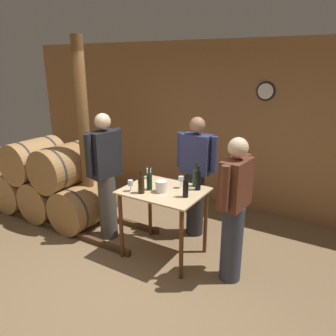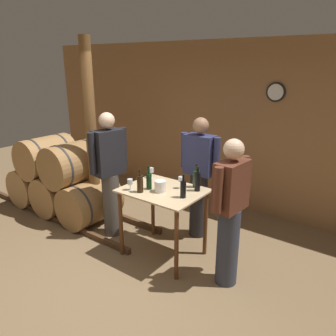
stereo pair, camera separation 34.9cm
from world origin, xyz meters
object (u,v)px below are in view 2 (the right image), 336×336
(wine_bottle_far_left, at_px, (140,183))
(wine_bottle_center, at_px, (196,178))
(wine_bottle_left, at_px, (149,181))
(wine_bottle_right, at_px, (183,189))
(wine_glass_near_left, at_px, (151,170))
(person_visitor_with_scarf, at_px, (230,211))
(wooden_post, at_px, (91,136))
(person_host, at_px, (199,176))
(person_visitor_bearded, at_px, (110,173))
(wine_glass_near_center, at_px, (130,182))
(ice_bucket, at_px, (160,186))
(wine_glass_near_right, at_px, (181,180))
(wine_bottle_far_right, at_px, (198,181))

(wine_bottle_far_left, height_order, wine_bottle_center, wine_bottle_center)
(wine_bottle_left, distance_m, wine_bottle_right, 0.48)
(wine_glass_near_left, distance_m, person_visitor_with_scarf, 1.32)
(wooden_post, xyz_separation_m, person_host, (1.47, 0.57, -0.46))
(person_visitor_with_scarf, bearing_deg, wine_bottle_center, 151.75)
(person_host, xyz_separation_m, person_visitor_bearded, (-1.00, -0.70, 0.03))
(wine_glass_near_center, bearing_deg, wine_bottle_left, 43.96)
(wine_bottle_far_left, bearing_deg, ice_bucket, 39.45)
(wooden_post, relative_size, wine_glass_near_right, 18.10)
(wine_bottle_right, bearing_deg, wine_glass_near_left, 156.70)
(person_visitor_bearded, bearing_deg, ice_bucket, -3.94)
(wine_glass_near_left, xyz_separation_m, person_visitor_bearded, (-0.52, -0.26, -0.06))
(wine_bottle_far_right, bearing_deg, wine_bottle_left, -148.95)
(wooden_post, bearing_deg, wine_bottle_left, -9.54)
(wine_bottle_right, relative_size, ice_bucket, 2.04)
(ice_bucket, relative_size, person_visitor_with_scarf, 0.08)
(wine_bottle_center, distance_m, wine_bottle_far_right, 0.12)
(wine_bottle_right, relative_size, wine_glass_near_right, 1.88)
(ice_bucket, distance_m, person_visitor_with_scarf, 0.89)
(person_host, bearing_deg, wine_bottle_right, -72.23)
(wine_glass_near_center, bearing_deg, wine_bottle_center, 43.23)
(wine_bottle_center, relative_size, person_host, 0.18)
(wooden_post, bearing_deg, person_host, 21.04)
(wine_bottle_center, bearing_deg, person_visitor_with_scarf, -28.25)
(wine_bottle_far_right, distance_m, person_host, 0.55)
(wooden_post, relative_size, person_visitor_with_scarf, 1.64)
(wine_bottle_far_right, bearing_deg, wine_bottle_center, 129.35)
(wine_bottle_center, height_order, wine_glass_near_left, wine_bottle_center)
(wine_bottle_center, relative_size, person_visitor_with_scarf, 0.18)
(wine_bottle_right, bearing_deg, wine_bottle_far_right, 85.42)
(wine_bottle_center, xyz_separation_m, person_host, (-0.19, 0.38, -0.11))
(wine_bottle_right, bearing_deg, wine_bottle_left, -176.71)
(wine_glass_near_center, distance_m, person_visitor_bearded, 0.64)
(person_visitor_with_scarf, bearing_deg, wine_bottle_right, -177.05)
(wine_glass_near_left, relative_size, person_visitor_bearded, 0.08)
(wooden_post, bearing_deg, wine_glass_near_left, 7.28)
(wine_bottle_far_left, xyz_separation_m, wine_bottle_center, (0.45, 0.53, 0.00))
(wine_bottle_far_right, relative_size, ice_bucket, 2.20)
(wine_glass_near_center, xyz_separation_m, person_visitor_with_scarf, (1.21, 0.22, -0.12))
(wine_bottle_far_left, distance_m, person_visitor_bearded, 0.77)
(wine_glass_near_center, bearing_deg, wooden_post, 161.15)
(wine_bottle_center, distance_m, person_visitor_bearded, 1.23)
(wine_bottle_far_left, bearing_deg, wine_glass_near_left, 114.50)
(wine_bottle_center, relative_size, wine_bottle_far_right, 1.00)
(wine_bottle_left, relative_size, wine_glass_near_left, 2.11)
(wine_bottle_left, relative_size, person_host, 0.17)
(person_visitor_bearded, bearing_deg, wine_glass_near_right, 9.26)
(wine_bottle_right, height_order, person_visitor_with_scarf, person_visitor_with_scarf)
(ice_bucket, bearing_deg, person_visitor_bearded, 176.06)
(wine_bottle_far_left, bearing_deg, wine_bottle_left, 80.97)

